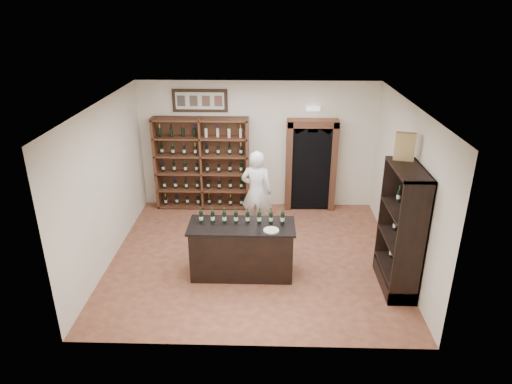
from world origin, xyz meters
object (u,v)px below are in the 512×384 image
wine_crate (405,146)px  counter_bottle_0 (201,217)px  wine_shelf (202,163)px  side_cabinet (400,248)px  shopkeeper (257,192)px  tasting_counter (242,250)px

wine_crate → counter_bottle_0: bearing=-164.9°
wine_shelf → counter_bottle_0: size_ratio=7.33×
side_cabinet → shopkeeper: 3.21m
tasting_counter → wine_crate: 3.32m
counter_bottle_0 → side_cabinet: (3.44, -0.37, -0.35)m
wine_shelf → wine_crate: wine_crate is taller
wine_shelf → tasting_counter: bearing=-69.4°
counter_bottle_0 → side_cabinet: 3.48m
tasting_counter → counter_bottle_0: counter_bottle_0 is taller
counter_bottle_0 → shopkeeper: size_ratio=0.16×
counter_bottle_0 → wine_shelf: bearing=97.6°
shopkeeper → wine_shelf: bearing=-31.7°
shopkeeper → counter_bottle_0: bearing=71.4°
side_cabinet → wine_crate: bearing=94.4°
counter_bottle_0 → shopkeeper: 1.90m
wine_shelf → wine_crate: (3.79, -2.83, 1.33)m
side_cabinet → tasting_counter: bearing=173.7°
tasting_counter → wine_crate: size_ratio=4.06×
side_cabinet → shopkeeper: side_cabinet is taller
counter_bottle_0 → shopkeeper: bearing=60.2°
counter_bottle_0 → wine_crate: (3.41, 0.03, 1.32)m
side_cabinet → wine_shelf: bearing=139.8°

